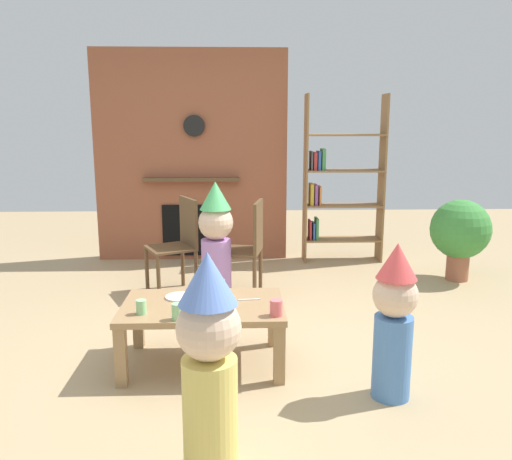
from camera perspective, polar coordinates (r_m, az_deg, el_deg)
ground_plane at (r=3.87m, az=-2.06°, el=-12.55°), size 12.00×12.00×0.00m
brick_fireplace_feature at (r=6.17m, az=-7.01°, el=7.85°), size 2.20×0.28×2.40m
bookshelf at (r=6.08m, az=8.78°, el=4.87°), size 0.90×0.28×1.90m
coffee_table at (r=3.50m, az=-5.79°, el=-8.99°), size 1.05×0.66×0.42m
paper_cup_near_left at (r=3.36m, az=-12.36°, el=-8.17°), size 0.06×0.06×0.09m
paper_cup_near_right at (r=3.68m, az=-3.85°, el=-6.12°), size 0.06×0.06×0.09m
paper_cup_center at (r=3.22m, az=-8.55°, el=-8.76°), size 0.07×0.07×0.10m
paper_cup_far_left at (r=3.55m, az=-5.59°, el=-6.77°), size 0.07×0.07×0.10m
paper_cup_far_right at (r=3.25m, az=2.20°, el=-8.45°), size 0.08×0.08×0.10m
paper_plate_front at (r=3.37m, az=-4.25°, el=-8.55°), size 0.18×0.18×0.01m
paper_plate_rear at (r=3.62m, az=-8.26°, el=-7.20°), size 0.20×0.20×0.01m
birthday_cake_slice at (r=3.57m, az=-3.18°, el=-6.87°), size 0.10×0.10×0.07m
table_fork at (r=3.54m, az=-0.74°, el=-7.57°), size 0.15×0.03×0.01m
child_with_cone_hat at (r=2.39m, az=-5.11°, el=-13.92°), size 0.29×0.29×1.05m
child_in_pink at (r=3.14m, az=14.78°, el=-9.19°), size 0.26×0.26×0.93m
child_by_the_chairs at (r=4.58m, az=-4.37°, el=-1.14°), size 0.30×0.30×1.09m
dining_chair_left at (r=4.95m, az=-8.30°, el=-1.05°), size 0.53×0.53×0.90m
dining_chair_middle at (r=4.75m, az=-0.87°, el=-1.48°), size 0.47×0.47×0.90m
potted_plant_tall at (r=5.68m, az=21.31°, el=-0.15°), size 0.60×0.60×0.83m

